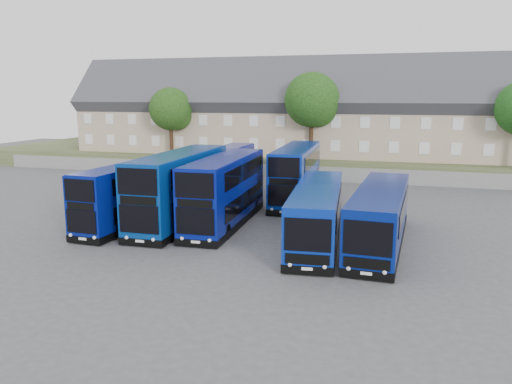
# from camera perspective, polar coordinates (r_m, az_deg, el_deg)

# --- Properties ---
(ground) EXTENTS (120.00, 120.00, 0.00)m
(ground) POSITION_cam_1_polar(r_m,az_deg,el_deg) (30.52, -5.82, -5.74)
(ground) COLOR #4B4B50
(ground) RESTS_ON ground
(retaining_wall) EXTENTS (70.00, 0.40, 1.50)m
(retaining_wall) POSITION_cam_1_polar(r_m,az_deg,el_deg) (52.88, 3.82, 2.26)
(retaining_wall) COLOR slate
(retaining_wall) RESTS_ON ground
(earth_bank) EXTENTS (80.00, 20.00, 2.00)m
(earth_bank) POSITION_cam_1_polar(r_m,az_deg,el_deg) (62.56, 5.77, 3.81)
(earth_bank) COLOR #444D2B
(earth_bank) RESTS_ON ground
(terrace_row) EXTENTS (54.00, 10.40, 11.20)m
(terrace_row) POSITION_cam_1_polar(r_m,az_deg,el_deg) (58.19, 5.17, 8.82)
(terrace_row) COLOR tan
(terrace_row) RESTS_ON earth_bank
(dd_front_left) EXTENTS (2.97, 10.49, 4.12)m
(dd_front_left) POSITION_cam_1_polar(r_m,az_deg,el_deg) (35.06, -14.19, -0.42)
(dd_front_left) COLOR navy
(dd_front_left) RESTS_ON ground
(dd_front_mid) EXTENTS (3.07, 12.27, 4.85)m
(dd_front_mid) POSITION_cam_1_polar(r_m,az_deg,el_deg) (34.84, -8.66, 0.33)
(dd_front_mid) COLOR navy
(dd_front_mid) RESTS_ON ground
(dd_front_right) EXTENTS (3.08, 11.70, 4.62)m
(dd_front_right) POSITION_cam_1_polar(r_m,az_deg,el_deg) (34.10, -3.57, 0.00)
(dd_front_right) COLOR navy
(dd_front_right) RESTS_ON ground
(dd_rear_left) EXTENTS (2.36, 10.22, 4.05)m
(dd_rear_left) POSITION_cam_1_polar(r_m,az_deg,el_deg) (45.58, -3.38, 2.43)
(dd_rear_left) COLOR #070E81
(dd_rear_left) RESTS_ON ground
(dd_rear_right) EXTENTS (3.10, 11.57, 4.56)m
(dd_rear_right) POSITION_cam_1_polar(r_m,az_deg,el_deg) (41.56, 4.60, 1.94)
(dd_rear_right) COLOR #08289C
(dd_rear_right) RESTS_ON ground
(coach_east_a) EXTENTS (3.67, 12.63, 3.41)m
(coach_east_a) POSITION_cam_1_polar(r_m,az_deg,el_deg) (30.40, 6.98, -2.57)
(coach_east_a) COLOR #0829A2
(coach_east_a) RESTS_ON ground
(coach_east_b) EXTENTS (3.30, 12.69, 3.44)m
(coach_east_b) POSITION_cam_1_polar(r_m,az_deg,el_deg) (30.27, 13.96, -2.85)
(coach_east_b) COLOR navy
(coach_east_b) RESTS_ON ground
(tree_west) EXTENTS (4.80, 4.80, 7.65)m
(tree_west) POSITION_cam_1_polar(r_m,az_deg,el_deg) (57.83, -9.57, 9.15)
(tree_west) COLOR #382314
(tree_west) RESTS_ON earth_bank
(tree_mid) EXTENTS (5.76, 5.76, 9.18)m
(tree_mid) POSITION_cam_1_polar(r_m,az_deg,el_deg) (53.44, 6.58, 10.18)
(tree_mid) COLOR #382314
(tree_mid) RESTS_ON earth_bank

